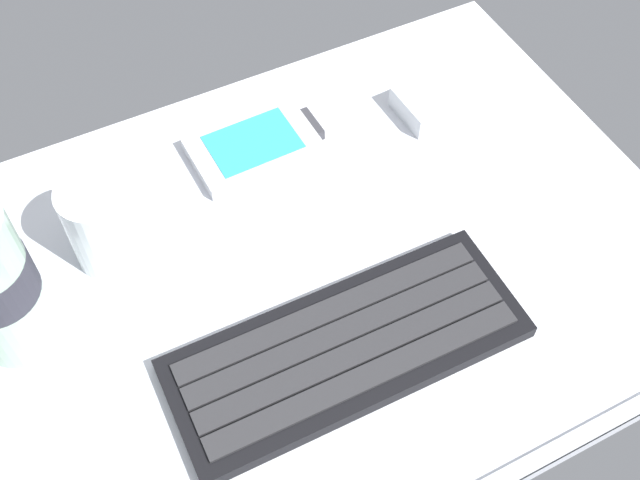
{
  "coord_description": "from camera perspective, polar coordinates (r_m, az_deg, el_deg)",
  "views": [
    {
      "loc": [
        -17.4,
        -34.31,
        56.72
      ],
      "look_at": [
        0.0,
        0.0,
        3.0
      ],
      "focal_mm": 43.84,
      "sensor_mm": 36.0,
      "label": 1
    }
  ],
  "objects": [
    {
      "name": "juice_cup",
      "position": [
        0.68,
        -15.41,
        1.03
      ],
      "size": [
        6.4,
        6.4,
        8.5
      ],
      "color": "silver",
      "rests_on": "ground_plane"
    },
    {
      "name": "charger_block",
      "position": [
        0.8,
        8.27,
        9.97
      ],
      "size": [
        7.23,
        5.89,
        2.4
      ],
      "primitive_type": "cube",
      "rotation": [
        0.0,
        0.0,
        0.04
      ],
      "color": "silver",
      "rests_on": "ground_plane"
    },
    {
      "name": "keyboard",
      "position": [
        0.63,
        1.96,
        -7.85
      ],
      "size": [
        29.14,
        11.37,
        1.7
      ],
      "color": "black",
      "rests_on": "ground_plane"
    },
    {
      "name": "handheld_device",
      "position": [
        0.76,
        -4.75,
        6.84
      ],
      "size": [
        12.95,
        7.93,
        1.5
      ],
      "color": "#B7BABF",
      "rests_on": "ground_plane"
    },
    {
      "name": "ground_plane",
      "position": [
        0.69,
        0.09,
        -2.06
      ],
      "size": [
        64.0,
        48.0,
        2.8
      ],
      "color": "silver"
    }
  ]
}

